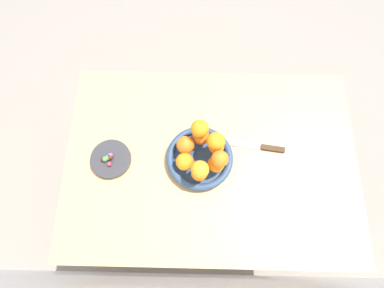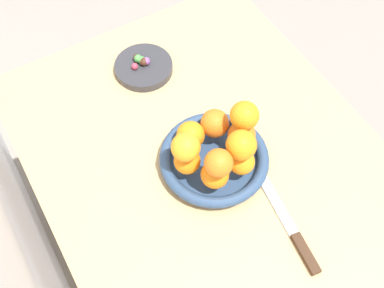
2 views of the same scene
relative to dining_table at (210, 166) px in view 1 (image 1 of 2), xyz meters
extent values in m
plane|color=gray|center=(0.00, 0.00, -0.65)|extent=(6.00, 6.00, 0.00)
cube|color=tan|center=(0.00, 0.00, 0.07)|extent=(1.10, 0.76, 0.04)
cylinder|color=tan|center=(-0.49, -0.32, -0.30)|extent=(0.05, 0.05, 0.70)
cylinder|color=tan|center=(0.49, -0.32, -0.30)|extent=(0.05, 0.05, 0.70)
cylinder|color=tan|center=(-0.49, 0.32, -0.30)|extent=(0.05, 0.05, 0.70)
cylinder|color=tan|center=(0.49, 0.32, -0.30)|extent=(0.05, 0.05, 0.70)
cylinder|color=navy|center=(0.04, 0.00, 0.10)|extent=(0.20, 0.20, 0.01)
torus|color=navy|center=(0.04, 0.00, 0.12)|extent=(0.25, 0.25, 0.03)
cylinder|color=#333338|center=(0.38, 0.01, 0.10)|extent=(0.15, 0.15, 0.02)
sphere|color=orange|center=(0.10, 0.03, 0.16)|extent=(0.06, 0.06, 0.06)
sphere|color=orange|center=(0.05, 0.07, 0.16)|extent=(0.06, 0.06, 0.06)
sphere|color=orange|center=(-0.01, 0.04, 0.16)|extent=(0.06, 0.06, 0.06)
sphere|color=orange|center=(-0.01, -0.03, 0.16)|extent=(0.06, 0.06, 0.06)
sphere|color=orange|center=(0.04, -0.07, 0.16)|extent=(0.06, 0.06, 0.06)
sphere|color=orange|center=(0.10, -0.03, 0.16)|extent=(0.07, 0.07, 0.07)
sphere|color=orange|center=(0.05, -0.07, 0.22)|extent=(0.06, 0.06, 0.06)
sphere|color=orange|center=(0.04, 0.07, 0.22)|extent=(0.06, 0.06, 0.06)
sphere|color=orange|center=(-0.01, -0.03, 0.22)|extent=(0.06, 0.06, 0.06)
sphere|color=orange|center=(-0.02, 0.03, 0.22)|extent=(0.06, 0.06, 0.06)
sphere|color=#472819|center=(0.40, 0.01, 0.12)|extent=(0.02, 0.02, 0.02)
sphere|color=#472819|center=(0.37, 0.00, 0.12)|extent=(0.02, 0.02, 0.02)
sphere|color=#8C4C99|center=(0.37, 0.00, 0.12)|extent=(0.02, 0.02, 0.02)
sphere|color=#4C9947|center=(0.38, 0.01, 0.12)|extent=(0.02, 0.02, 0.02)
sphere|color=#4C9947|center=(0.39, 0.01, 0.12)|extent=(0.02, 0.02, 0.02)
sphere|color=#472819|center=(0.37, 0.01, 0.12)|extent=(0.02, 0.02, 0.02)
sphere|color=#C6384C|center=(0.37, 0.03, 0.12)|extent=(0.02, 0.02, 0.02)
cube|color=#3F2819|center=(-0.23, -0.05, 0.10)|extent=(0.09, 0.03, 0.01)
cube|color=silver|center=(-0.10, -0.07, 0.09)|extent=(0.17, 0.04, 0.01)
camera|label=1|loc=(0.07, 0.32, 1.17)|focal=28.00mm
camera|label=2|loc=(-0.41, 0.32, 1.04)|focal=45.00mm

